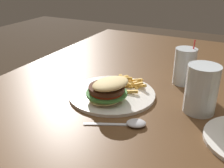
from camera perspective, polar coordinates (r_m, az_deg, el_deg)
name	(u,v)px	position (r m, az deg, el deg)	size (l,w,h in m)	color
dining_table	(165,128)	(0.93, 11.50, -9.28)	(1.58, 1.28, 0.70)	brown
meal_plate_near	(111,91)	(0.84, -0.27, -1.55)	(0.29, 0.29, 0.09)	white
beer_glass	(201,90)	(0.79, 18.88, -1.22)	(0.09, 0.09, 0.14)	silver
juice_glass	(185,67)	(0.97, 15.53, 3.56)	(0.08, 0.08, 0.16)	silver
spoon	(133,123)	(0.72, 4.65, -8.51)	(0.09, 0.17, 0.01)	silver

